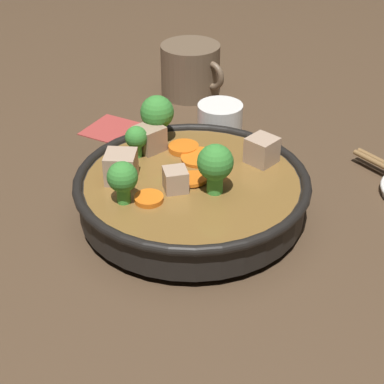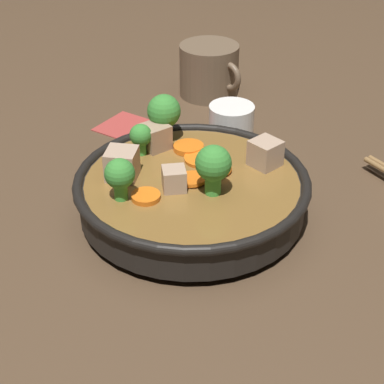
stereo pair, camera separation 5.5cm
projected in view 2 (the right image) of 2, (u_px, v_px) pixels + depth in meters
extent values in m
plane|color=#4C3826|center=(192.00, 216.00, 0.78)|extent=(3.00, 3.00, 0.00)
cylinder|color=black|center=(192.00, 212.00, 0.78)|extent=(0.15, 0.15, 0.01)
cylinder|color=black|center=(192.00, 195.00, 0.77)|extent=(0.27, 0.27, 0.04)
torus|color=black|center=(192.00, 180.00, 0.75)|extent=(0.28, 0.28, 0.01)
cylinder|color=brown|center=(192.00, 188.00, 0.76)|extent=(0.25, 0.25, 0.02)
cylinder|color=orange|center=(192.00, 179.00, 0.75)|extent=(0.04, 0.04, 0.01)
cylinder|color=orange|center=(202.00, 158.00, 0.79)|extent=(0.05, 0.05, 0.01)
cylinder|color=orange|center=(146.00, 196.00, 0.72)|extent=(0.04, 0.04, 0.01)
cylinder|color=orange|center=(189.00, 147.00, 0.81)|extent=(0.05, 0.05, 0.01)
cylinder|color=orange|center=(218.00, 170.00, 0.77)|extent=(0.05, 0.05, 0.01)
cylinder|color=green|center=(210.00, 185.00, 0.72)|extent=(0.02, 0.02, 0.02)
sphere|color=#388433|center=(210.00, 165.00, 0.71)|extent=(0.04, 0.04, 0.04)
cylinder|color=green|center=(141.00, 148.00, 0.80)|extent=(0.01, 0.01, 0.02)
sphere|color=#388433|center=(141.00, 135.00, 0.79)|extent=(0.03, 0.03, 0.03)
cylinder|color=green|center=(164.00, 131.00, 0.83)|extent=(0.02, 0.02, 0.03)
sphere|color=#388433|center=(164.00, 111.00, 0.82)|extent=(0.04, 0.04, 0.04)
cylinder|color=green|center=(121.00, 191.00, 0.72)|extent=(0.02, 0.02, 0.02)
sphere|color=#388433|center=(120.00, 174.00, 0.70)|extent=(0.03, 0.03, 0.03)
cube|color=#9E7F66|center=(155.00, 137.00, 0.81)|extent=(0.03, 0.03, 0.03)
cube|color=tan|center=(175.00, 179.00, 0.73)|extent=(0.04, 0.04, 0.03)
cube|color=tan|center=(265.00, 153.00, 0.78)|extent=(0.03, 0.03, 0.03)
cube|color=tan|center=(122.00, 164.00, 0.75)|extent=(0.05, 0.05, 0.04)
cylinder|color=white|center=(231.00, 125.00, 0.92)|extent=(0.07, 0.07, 0.06)
cylinder|color=brown|center=(232.00, 114.00, 0.91)|extent=(0.06, 0.06, 0.00)
cylinder|color=brown|center=(209.00, 70.00, 1.06)|extent=(0.10, 0.10, 0.09)
torus|color=brown|center=(230.00, 76.00, 1.03)|extent=(0.05, 0.01, 0.05)
cube|color=#A33833|center=(135.00, 129.00, 0.97)|extent=(0.13, 0.10, 0.00)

